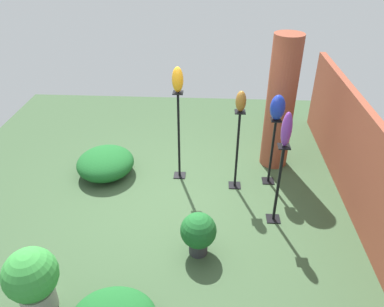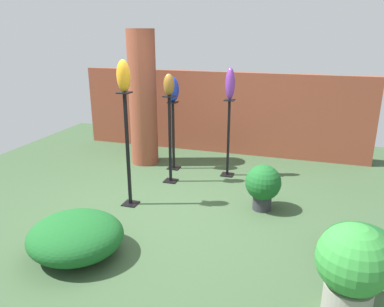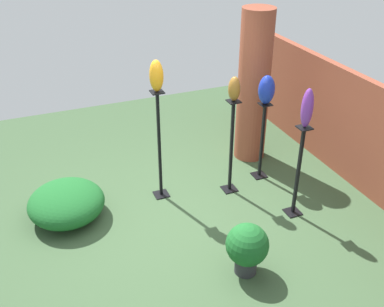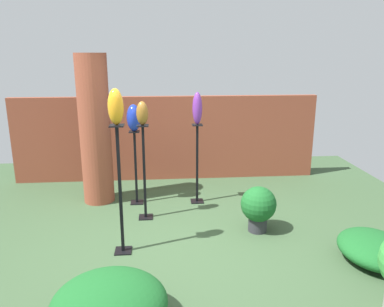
% 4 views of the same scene
% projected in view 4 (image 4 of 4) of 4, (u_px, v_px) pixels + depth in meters
% --- Properties ---
extents(ground_plane, '(8.00, 8.00, 0.00)m').
position_uv_depth(ground_plane, '(172.00, 250.00, 4.57)').
color(ground_plane, '#385133').
extents(brick_wall_back, '(5.60, 0.12, 1.57)m').
position_uv_depth(brick_wall_back, '(167.00, 138.00, 6.98)').
color(brick_wall_back, brown).
rests_on(brick_wall_back, ground).
extents(brick_pillar, '(0.48, 0.48, 2.33)m').
position_uv_depth(brick_pillar, '(95.00, 130.00, 5.80)').
color(brick_pillar, brown).
rests_on(brick_pillar, ground).
extents(pedestal_violet, '(0.20, 0.20, 1.27)m').
position_uv_depth(pedestal_violet, '(197.00, 167.00, 5.90)').
color(pedestal_violet, black).
rests_on(pedestal_violet, ground).
extents(pedestal_amber, '(0.20, 0.20, 1.56)m').
position_uv_depth(pedestal_amber, '(120.00, 196.00, 4.35)').
color(pedestal_amber, black).
rests_on(pedestal_amber, ground).
extents(pedestal_cobalt, '(0.20, 0.20, 1.17)m').
position_uv_depth(pedestal_cobalt, '(136.00, 171.00, 5.86)').
color(pedestal_cobalt, black).
rests_on(pedestal_cobalt, ground).
extents(pedestal_bronze, '(0.20, 0.20, 1.37)m').
position_uv_depth(pedestal_bronze, '(144.00, 176.00, 5.30)').
color(pedestal_bronze, black).
rests_on(pedestal_bronze, ground).
extents(art_vase_violet, '(0.15, 0.14, 0.49)m').
position_uv_depth(art_vase_violet, '(197.00, 108.00, 5.65)').
color(art_vase_violet, '#6B2D8C').
rests_on(art_vase_violet, pedestal_violet).
extents(art_vase_amber, '(0.17, 0.18, 0.40)m').
position_uv_depth(art_vase_amber, '(116.00, 107.00, 4.08)').
color(art_vase_amber, orange).
rests_on(art_vase_amber, pedestal_amber).
extents(art_vase_cobalt, '(0.21, 0.23, 0.41)m').
position_uv_depth(art_vase_cobalt, '(134.00, 118.00, 5.65)').
color(art_vase_cobalt, '#192D9E').
rests_on(art_vase_cobalt, pedestal_cobalt).
extents(art_vase_bronze, '(0.16, 0.16, 0.32)m').
position_uv_depth(art_vase_bronze, '(142.00, 113.00, 5.07)').
color(art_vase_bronze, brown).
rests_on(art_vase_bronze, pedestal_bronze).
extents(potted_plant_front_left, '(0.47, 0.47, 0.62)m').
position_uv_depth(potted_plant_front_left, '(258.00, 206.00, 4.97)').
color(potted_plant_front_left, '#2D2D33').
rests_on(potted_plant_front_left, ground).
extents(foliage_bed_east, '(0.78, 0.93, 0.31)m').
position_uv_depth(foliage_bed_east, '(374.00, 249.00, 4.29)').
color(foliage_bed_east, '#195923').
rests_on(foliage_bed_east, ground).
extents(foliage_bed_west, '(1.02, 0.98, 0.44)m').
position_uv_depth(foliage_bed_west, '(109.00, 304.00, 3.24)').
color(foliage_bed_west, '#195923').
rests_on(foliage_bed_west, ground).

